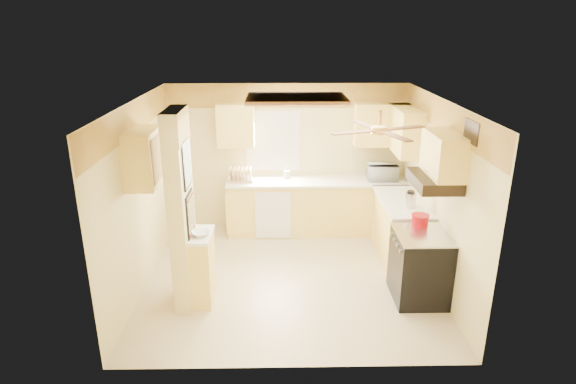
{
  "coord_description": "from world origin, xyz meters",
  "views": [
    {
      "loc": [
        -0.14,
        -6.06,
        3.44
      ],
      "look_at": [
        -0.02,
        0.35,
        1.17
      ],
      "focal_mm": 30.0,
      "sensor_mm": 36.0,
      "label": 1
    }
  ],
  "objects_px": {
    "microwave": "(383,172)",
    "kettle": "(410,200)",
    "bowl": "(201,233)",
    "dutch_oven": "(420,220)",
    "stove": "(420,266)"
  },
  "relations": [
    {
      "from": "stove",
      "to": "dutch_oven",
      "type": "height_order",
      "value": "dutch_oven"
    },
    {
      "from": "dutch_oven",
      "to": "kettle",
      "type": "bearing_deg",
      "value": 87.71
    },
    {
      "from": "microwave",
      "to": "kettle",
      "type": "relative_size",
      "value": 1.99
    },
    {
      "from": "microwave",
      "to": "dutch_oven",
      "type": "height_order",
      "value": "microwave"
    },
    {
      "from": "dutch_oven",
      "to": "bowl",
      "type": "bearing_deg",
      "value": -173.76
    },
    {
      "from": "stove",
      "to": "bowl",
      "type": "height_order",
      "value": "bowl"
    },
    {
      "from": "stove",
      "to": "dutch_oven",
      "type": "distance_m",
      "value": 0.59
    },
    {
      "from": "microwave",
      "to": "bowl",
      "type": "xyz_separation_m",
      "value": [
        -2.7,
        -2.19,
        -0.11
      ]
    },
    {
      "from": "microwave",
      "to": "bowl",
      "type": "relative_size",
      "value": 2.18
    },
    {
      "from": "microwave",
      "to": "kettle",
      "type": "distance_m",
      "value": 1.28
    },
    {
      "from": "microwave",
      "to": "stove",
      "type": "bearing_deg",
      "value": 94.42
    },
    {
      "from": "microwave",
      "to": "dutch_oven",
      "type": "xyz_separation_m",
      "value": [
        0.11,
        -1.88,
        -0.08
      ]
    },
    {
      "from": "bowl",
      "to": "kettle",
      "type": "xyz_separation_m",
      "value": [
        2.84,
        0.91,
        0.09
      ]
    },
    {
      "from": "microwave",
      "to": "kettle",
      "type": "xyz_separation_m",
      "value": [
        0.14,
        -1.27,
        -0.02
      ]
    },
    {
      "from": "kettle",
      "to": "dutch_oven",
      "type": "bearing_deg",
      "value": -92.29
    }
  ]
}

